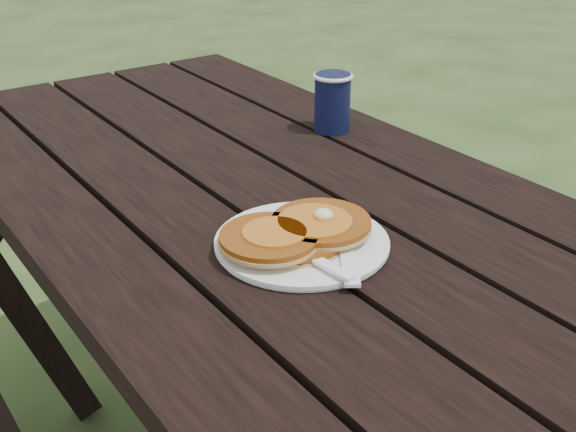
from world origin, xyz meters
TOP-DOWN VIEW (x-y plane):
  - picnic_table at (0.00, 0.00)m, footprint 1.36×1.80m
  - plate at (-0.06, -0.07)m, footprint 0.27×0.27m
  - pancake_stack at (-0.07, -0.07)m, footprint 0.22×0.14m
  - knife at (-0.03, -0.13)m, footprint 0.12×0.16m
  - fork at (-0.09, -0.15)m, footprint 0.05×0.16m
  - coffee_cup at (0.26, 0.26)m, footprint 0.08×0.08m

SIDE VIEW (x-z plane):
  - picnic_table at x=0.00m, z-range -0.01..0.74m
  - plate at x=-0.06m, z-range 0.75..0.76m
  - knife at x=-0.03m, z-range 0.76..0.76m
  - fork at x=-0.09m, z-range 0.77..0.77m
  - pancake_stack at x=-0.07m, z-range 0.76..0.79m
  - coffee_cup at x=0.26m, z-range 0.76..0.87m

